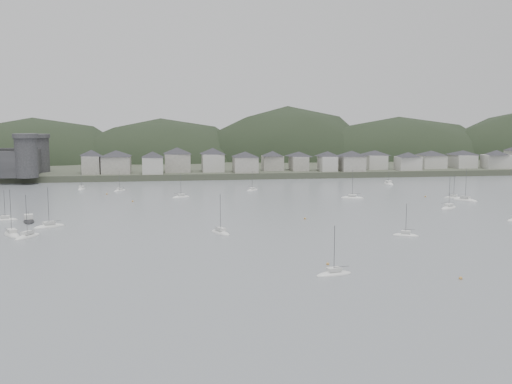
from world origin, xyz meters
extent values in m
plane|color=slate|center=(0.00, 0.00, 0.00)|extent=(900.00, 900.00, 0.00)
cube|color=#383D2D|center=(0.00, 295.00, 1.50)|extent=(900.00, 250.00, 3.00)
ellipsoid|color=black|center=(-110.87, 271.94, -10.14)|extent=(138.98, 92.48, 81.13)
ellipsoid|color=black|center=(-32.30, 272.87, -9.97)|extent=(132.08, 90.41, 79.74)
ellipsoid|color=black|center=(50.65, 272.93, -12.68)|extent=(133.88, 88.37, 101.41)
ellipsoid|color=black|center=(125.95, 267.91, -10.32)|extent=(165.81, 81.78, 82.55)
cylinder|color=#2F2F31|center=(-92.00, 166.00, 12.00)|extent=(10.00, 10.00, 18.00)
cylinder|color=#2F2F31|center=(-92.00, 194.00, 11.50)|extent=(10.00, 10.00, 17.00)
cube|color=#2F2F31|center=(-92.00, 180.00, 9.00)|extent=(3.50, 30.00, 12.00)
cube|color=gray|center=(-65.00, 181.96, 7.29)|extent=(8.34, 12.91, 8.59)
pyramid|color=#25252A|center=(-65.00, 181.96, 13.09)|extent=(15.78, 15.78, 3.01)
cube|color=gray|center=(-53.32, 181.32, 7.18)|extent=(13.68, 13.35, 8.36)
pyramid|color=#25252A|center=(-53.32, 181.32, 12.82)|extent=(20.07, 20.07, 2.93)
cube|color=#B7B4AC|center=(-35.57, 176.02, 7.04)|extent=(9.78, 10.20, 8.08)
pyramid|color=#25252A|center=(-35.57, 176.02, 12.49)|extent=(14.83, 14.83, 2.83)
cube|color=gray|center=(-23.51, 185.65, 7.55)|extent=(12.59, 13.33, 9.09)
pyramid|color=#25252A|center=(-23.51, 185.65, 13.68)|extent=(19.24, 19.24, 3.18)
cube|color=#B7B4AC|center=(-5.75, 184.10, 7.43)|extent=(10.74, 12.17, 8.87)
pyramid|color=#25252A|center=(-5.75, 184.10, 13.42)|extent=(17.01, 17.01, 3.10)
cube|color=gray|center=(9.92, 177.53, 6.85)|extent=(11.63, 12.09, 7.69)
pyramid|color=#25252A|center=(9.92, 177.53, 12.04)|extent=(17.61, 17.61, 2.69)
cube|color=gray|center=(25.25, 186.19, 6.72)|extent=(10.37, 9.35, 7.44)
pyramid|color=#25252A|center=(25.25, 186.19, 11.74)|extent=(14.65, 14.65, 2.60)
cube|color=gray|center=(38.63, 183.79, 6.61)|extent=(8.24, 12.20, 7.22)
pyramid|color=#25252A|center=(38.63, 183.79, 11.48)|extent=(15.17, 15.17, 2.53)
cube|color=#B7B4AC|center=(52.50, 178.55, 6.73)|extent=(8.06, 10.91, 7.46)
pyramid|color=#25252A|center=(52.50, 178.55, 11.77)|extent=(14.08, 14.08, 2.61)
cube|color=gray|center=(64.81, 177.06, 6.83)|extent=(11.73, 11.78, 7.66)
pyramid|color=#25252A|center=(64.81, 177.06, 12.00)|extent=(17.46, 17.46, 2.68)
cube|color=#B7B4AC|center=(80.64, 186.91, 6.67)|extent=(10.19, 13.02, 7.33)
pyramid|color=#25252A|center=(80.64, 186.91, 11.62)|extent=(17.23, 17.23, 2.57)
cube|color=#B7B4AC|center=(95.55, 178.06, 6.44)|extent=(11.70, 9.81, 6.88)
pyramid|color=#25252A|center=(95.55, 178.06, 11.08)|extent=(15.97, 15.97, 2.41)
cube|color=#B7B4AC|center=(112.40, 186.91, 6.50)|extent=(12.83, 12.48, 7.00)
pyramid|color=#25252A|center=(112.40, 186.91, 11.22)|extent=(18.79, 18.79, 2.45)
cube|color=#B7B4AC|center=(130.73, 187.42, 6.48)|extent=(11.07, 13.50, 6.97)
pyramid|color=#25252A|center=(130.73, 187.42, 11.19)|extent=(18.25, 18.25, 2.44)
cube|color=#B7B4AC|center=(146.02, 179.72, 6.67)|extent=(13.75, 9.12, 7.34)
pyramid|color=#25252A|center=(146.02, 179.72, 11.62)|extent=(16.97, 16.97, 2.57)
ellipsoid|color=silver|center=(78.16, 92.27, 0.05)|extent=(6.90, 5.71, 1.37)
cube|color=silver|center=(78.16, 92.27, 1.04)|extent=(2.84, 2.61, 0.70)
cylinder|color=#3F3F42|center=(78.16, 92.27, 4.49)|extent=(0.12, 0.12, 8.58)
cylinder|color=#3F3F42|center=(77.14, 91.57, 1.59)|extent=(2.60, 1.84, 0.10)
ellipsoid|color=silver|center=(-69.13, 42.46, 0.05)|extent=(7.04, 9.68, 1.87)
cube|color=silver|center=(-69.13, 42.46, 1.29)|extent=(3.36, 3.86, 0.70)
cylinder|color=#3F3F42|center=(-69.13, 42.46, 6.06)|extent=(0.12, 0.12, 11.71)
cylinder|color=#3F3F42|center=(-69.92, 40.97, 1.84)|extent=(2.06, 3.77, 0.10)
ellipsoid|color=silver|center=(6.22, 127.14, 0.05)|extent=(6.16, 5.73, 1.28)
cube|color=silver|center=(6.22, 127.14, 0.99)|extent=(2.61, 2.53, 0.70)
cylinder|color=#3F3F42|center=(6.22, 127.14, 4.19)|extent=(0.12, 0.12, 7.98)
cylinder|color=#3F3F42|center=(5.35, 127.89, 1.54)|extent=(2.24, 1.96, 0.10)
ellipsoid|color=silver|center=(-64.82, 141.74, 0.05)|extent=(3.10, 7.90, 1.55)
cube|color=silver|center=(-64.82, 141.74, 1.12)|extent=(1.92, 2.83, 0.70)
cylinder|color=#3F3F42|center=(-64.82, 141.74, 5.03)|extent=(0.12, 0.12, 9.66)
cylinder|color=#3F3F42|center=(-64.71, 140.35, 1.67)|extent=(0.39, 3.47, 0.10)
ellipsoid|color=silver|center=(-76.84, 66.70, 0.05)|extent=(7.05, 2.34, 1.40)
cube|color=silver|center=(-76.84, 66.70, 1.05)|extent=(2.48, 1.58, 0.70)
cylinder|color=#3F3F42|center=(-76.84, 66.70, 4.59)|extent=(0.12, 0.12, 8.78)
cylinder|color=#3F3F42|center=(-78.10, 66.71, 1.60)|extent=(3.16, 0.14, 0.10)
ellipsoid|color=silver|center=(64.66, 68.85, 0.05)|extent=(8.88, 7.54, 1.78)
cube|color=silver|center=(64.66, 68.85, 1.24)|extent=(3.67, 3.42, 0.70)
cylinder|color=#3F3F42|center=(64.66, 68.85, 5.76)|extent=(0.12, 0.12, 11.13)
cylinder|color=#3F3F42|center=(63.37, 69.79, 1.79)|extent=(3.30, 2.44, 0.10)
ellipsoid|color=silver|center=(71.08, 141.11, 0.05)|extent=(3.38, 9.68, 1.92)
cube|color=silver|center=(71.08, 141.11, 1.31)|extent=(2.22, 3.42, 0.70)
cylinder|color=#3F3F42|center=(71.08, 141.11, 6.19)|extent=(0.12, 0.12, 11.98)
cylinder|color=#3F3F42|center=(71.03, 142.84, 1.86)|extent=(0.24, 4.31, 0.10)
ellipsoid|color=silver|center=(-15.21, 36.87, 0.05)|extent=(5.99, 8.49, 1.64)
cube|color=silver|center=(-15.21, 36.87, 1.17)|extent=(2.89, 3.37, 0.70)
cylinder|color=#3F3F42|center=(-15.21, 36.87, 5.31)|extent=(0.12, 0.12, 10.23)
cylinder|color=#3F3F42|center=(-15.86, 35.55, 1.72)|extent=(1.73, 3.34, 0.10)
ellipsoid|color=silver|center=(2.93, -8.12, 0.05)|extent=(8.01, 4.13, 1.53)
cube|color=silver|center=(2.93, -8.12, 1.12)|extent=(2.99, 2.25, 0.70)
cylinder|color=#3F3F42|center=(2.93, -8.12, 4.98)|extent=(0.12, 0.12, 9.57)
cylinder|color=#3F3F42|center=(4.27, -8.43, 1.67)|extent=(3.38, 0.88, 0.10)
ellipsoid|color=silver|center=(79.21, 85.40, 0.05)|extent=(7.82, 9.42, 1.88)
cube|color=silver|center=(79.21, 85.40, 1.29)|extent=(3.57, 3.87, 0.70)
cylinder|color=#3F3F42|center=(79.21, 85.40, 6.06)|extent=(0.12, 0.12, 11.72)
cylinder|color=#3F3F42|center=(78.24, 84.01, 1.84)|extent=(2.49, 3.52, 0.10)
ellipsoid|color=silver|center=(-64.47, 38.98, 0.05)|extent=(6.58, 8.88, 1.72)
cube|color=silver|center=(-64.47, 38.98, 1.21)|extent=(3.12, 3.56, 0.70)
cylinder|color=#3F3F42|center=(-64.47, 38.98, 5.59)|extent=(0.12, 0.12, 10.77)
cylinder|color=#3F3F42|center=(-63.72, 37.63, 1.76)|extent=(1.96, 3.44, 0.10)
ellipsoid|color=silver|center=(-23.73, 109.81, 0.05)|extent=(7.50, 5.01, 1.44)
cube|color=silver|center=(-23.73, 109.81, 1.07)|extent=(2.94, 2.46, 0.70)
cylinder|color=#3F3F42|center=(-23.73, 109.81, 4.69)|extent=(0.12, 0.12, 8.98)
cylinder|color=#3F3F42|center=(-24.91, 110.34, 1.62)|extent=(3.00, 1.40, 0.10)
ellipsoid|color=silver|center=(-61.69, 52.89, 0.05)|extent=(9.04, 6.84, 1.76)
cube|color=silver|center=(-61.69, 52.89, 1.23)|extent=(3.64, 3.22, 0.70)
cylinder|color=#3F3F42|center=(-61.69, 52.89, 5.71)|extent=(0.12, 0.12, 11.01)
cylinder|color=#3F3F42|center=(-60.31, 52.10, 1.78)|extent=(3.49, 2.06, 0.10)
ellipsoid|color=silver|center=(31.94, 26.52, 0.05)|extent=(6.85, 4.77, 1.32)
cube|color=silver|center=(31.94, 26.52, 1.01)|extent=(2.71, 2.31, 0.70)
cylinder|color=#3F3F42|center=(31.94, 26.52, 4.32)|extent=(0.12, 0.12, 8.24)
cylinder|color=#3F3F42|center=(33.01, 27.04, 1.56)|extent=(2.71, 1.38, 0.10)
ellipsoid|color=silver|center=(-48.41, 133.66, 0.05)|extent=(5.72, 6.47, 1.32)
cube|color=silver|center=(-48.41, 133.66, 1.01)|extent=(2.56, 2.70, 0.70)
cylinder|color=#3F3F42|center=(-48.41, 133.66, 4.31)|extent=(0.12, 0.12, 8.22)
cylinder|color=#3F3F42|center=(-47.68, 132.73, 1.56)|extent=(1.91, 2.39, 0.10)
ellipsoid|color=silver|center=(40.15, 97.64, 0.05)|extent=(8.90, 5.52, 1.70)
cube|color=silver|center=(40.15, 97.64, 1.20)|extent=(3.44, 2.79, 0.70)
cylinder|color=#3F3F42|center=(40.15, 97.64, 5.50)|extent=(0.12, 0.12, 10.61)
cylinder|color=#3F3F42|center=(41.58, 98.18, 1.75)|extent=(3.61, 1.43, 0.10)
ellipsoid|color=black|center=(-69.16, 62.27, 0.05)|extent=(5.02, 8.89, 1.85)
cube|color=silver|center=(-69.16, 62.27, 1.62)|extent=(2.90, 3.02, 1.40)
cylinder|color=#3F3F42|center=(-69.16, 62.27, 2.52)|extent=(0.10, 0.10, 1.20)
sphere|color=#BB873E|center=(69.04, 97.12, 0.15)|extent=(0.70, 0.70, 0.70)
sphere|color=#BB873E|center=(11.97, 55.28, 0.15)|extent=(0.70, 0.70, 0.70)
sphere|color=#BB873E|center=(-41.36, 100.79, 0.15)|extent=(0.70, 0.70, 0.70)
sphere|color=#BB873E|center=(3.89, -0.10, 0.15)|extent=(0.70, 0.70, 0.70)
sphere|color=#BB873E|center=(25.94, -14.59, 0.15)|extent=(0.70, 0.70, 0.70)
sphere|color=#BB873E|center=(-52.62, 123.15, 0.15)|extent=(0.70, 0.70, 0.70)
camera|label=1|loc=(-28.97, -118.52, 30.69)|focal=42.10mm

